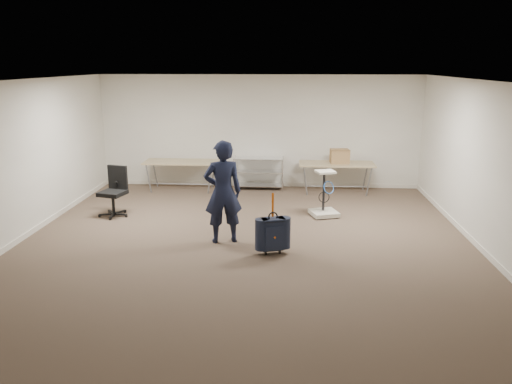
{
  "coord_description": "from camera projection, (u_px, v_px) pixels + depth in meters",
  "views": [
    {
      "loc": [
        0.73,
        -7.96,
        3.09
      ],
      "look_at": [
        0.19,
        0.3,
        0.93
      ],
      "focal_mm": 35.0,
      "sensor_mm": 36.0,
      "label": 1
    }
  ],
  "objects": [
    {
      "name": "suitcase",
      "position": [
        273.0,
        234.0,
        8.19
      ],
      "size": [
        0.43,
        0.33,
        1.05
      ],
      "color": "black",
      "rests_on": "ground"
    },
    {
      "name": "person",
      "position": [
        223.0,
        192.0,
        8.64
      ],
      "size": [
        0.75,
        0.6,
        1.82
      ],
      "primitive_type": "imported",
      "rotation": [
        0.0,
        0.0,
        3.41
      ],
      "color": "black",
      "rests_on": "ground"
    },
    {
      "name": "office_chair",
      "position": [
        114.0,
        201.0,
        10.31
      ],
      "size": [
        0.62,
        0.62,
        1.02
      ],
      "color": "black",
      "rests_on": "ground"
    },
    {
      "name": "room_shell",
      "position": [
        250.0,
        221.0,
        9.83
      ],
      "size": [
        8.0,
        9.0,
        9.0
      ],
      "color": "beige",
      "rests_on": "ground"
    },
    {
      "name": "folding_table_left",
      "position": [
        181.0,
        163.0,
        12.27
      ],
      "size": [
        1.8,
        0.75,
        0.73
      ],
      "color": "#9C8660",
      "rests_on": "ground"
    },
    {
      "name": "equipment_cart",
      "position": [
        324.0,
        204.0,
        10.28
      ],
      "size": [
        0.65,
        0.65,
        0.96
      ],
      "color": "#EDE8CB",
      "rests_on": "ground"
    },
    {
      "name": "ground",
      "position": [
        244.0,
        249.0,
        8.51
      ],
      "size": [
        9.0,
        9.0,
        0.0
      ],
      "primitive_type": "plane",
      "color": "#4E402F",
      "rests_on": "ground"
    },
    {
      "name": "wire_shelf",
      "position": [
        259.0,
        172.0,
        12.45
      ],
      "size": [
        1.22,
        0.47,
        0.8
      ],
      "color": "silver",
      "rests_on": "ground"
    },
    {
      "name": "folding_table_right",
      "position": [
        337.0,
        165.0,
        12.03
      ],
      "size": [
        1.8,
        0.75,
        0.73
      ],
      "color": "#9C8660",
      "rests_on": "ground"
    },
    {
      "name": "cardboard_box",
      "position": [
        340.0,
        156.0,
        12.0
      ],
      "size": [
        0.47,
        0.37,
        0.33
      ],
      "primitive_type": "cube",
      "rotation": [
        0.0,
        0.0,
        0.08
      ],
      "color": "olive",
      "rests_on": "folding_table_right"
    }
  ]
}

